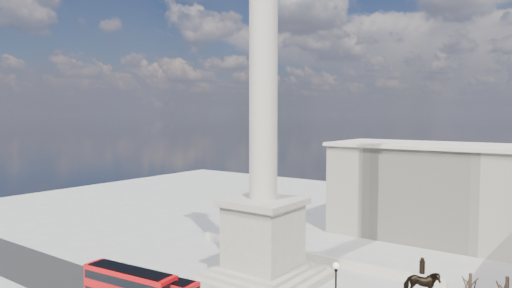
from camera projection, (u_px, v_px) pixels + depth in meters
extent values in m
cube|color=#A99F8D|center=(263.00, 277.00, 59.35)|extent=(14.00, 14.00, 1.00)
cube|color=#A99F8D|center=(263.00, 271.00, 59.30)|extent=(12.00, 12.00, 0.50)
cube|color=#A99F8D|center=(263.00, 268.00, 59.27)|extent=(10.00, 10.00, 0.50)
cube|color=#A99F8D|center=(263.00, 235.00, 59.00)|extent=(8.00, 8.00, 8.00)
cube|color=#A99F8D|center=(263.00, 202.00, 58.72)|extent=(9.00, 9.00, 0.80)
cylinder|color=#B7AC97|center=(263.00, 66.00, 57.62)|extent=(3.60, 3.60, 34.00)
cube|color=beige|center=(306.00, 256.00, 68.20)|extent=(40.00, 0.60, 1.10)
cube|color=beige|center=(484.00, 197.00, 75.23)|extent=(50.00, 16.00, 16.00)
cube|color=beige|center=(486.00, 147.00, 74.70)|extent=(51.00, 17.00, 0.60)
cube|color=black|center=(156.00, 285.00, 49.46)|extent=(9.94, 3.54, 0.83)
cube|color=black|center=(156.00, 277.00, 49.40)|extent=(9.31, 3.17, 0.06)
cube|color=black|center=(129.00, 279.00, 49.99)|extent=(11.40, 3.84, 0.95)
cube|color=black|center=(129.00, 269.00, 49.92)|extent=(10.67, 3.45, 0.06)
cylinder|color=black|center=(336.00, 270.00, 44.52)|extent=(0.33, 0.33, 0.33)
sphere|color=silver|center=(336.00, 266.00, 44.50)|extent=(0.62, 0.62, 0.62)
imported|color=black|center=(422.00, 284.00, 42.49)|extent=(3.53, 2.43, 2.72)
cylinder|color=black|center=(422.00, 267.00, 42.38)|extent=(0.50, 0.50, 1.21)
sphere|color=black|center=(422.00, 259.00, 42.33)|extent=(0.36, 0.36, 0.36)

